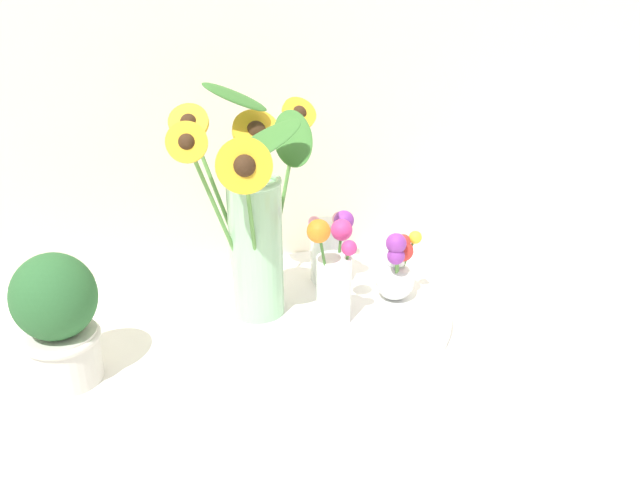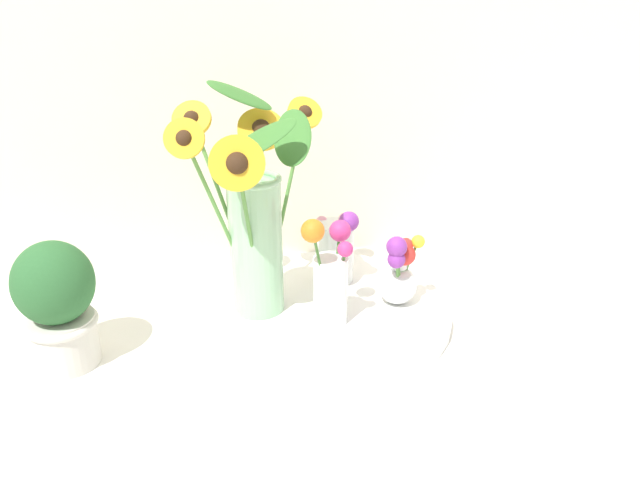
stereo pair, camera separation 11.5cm
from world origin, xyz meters
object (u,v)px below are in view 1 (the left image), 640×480
(vase_small_back, at_px, (330,248))
(potted_plant, at_px, (58,317))
(mason_jar_sunflowers, at_px, (255,222))
(serving_tray, at_px, (320,312))
(vase_bulb_right, at_px, (397,270))
(vase_small_center, at_px, (334,277))

(vase_small_back, height_order, potted_plant, potted_plant)
(mason_jar_sunflowers, bearing_deg, serving_tray, -8.38)
(vase_bulb_right, xyz_separation_m, vase_small_back, (-0.10, 0.12, 0.01))
(serving_tray, height_order, vase_bulb_right, vase_bulb_right)
(vase_small_center, bearing_deg, vase_bulb_right, 16.12)
(vase_small_center, height_order, vase_small_back, vase_small_center)
(vase_small_center, xyz_separation_m, potted_plant, (-0.46, -0.01, 0.00))
(vase_bulb_right, bearing_deg, vase_small_back, 128.66)
(serving_tray, height_order, vase_small_center, vase_small_center)
(vase_small_back, distance_m, potted_plant, 0.54)
(vase_small_back, bearing_deg, serving_tray, -117.44)
(vase_bulb_right, distance_m, potted_plant, 0.61)
(serving_tray, xyz_separation_m, vase_bulb_right, (0.15, -0.02, 0.08))
(mason_jar_sunflowers, bearing_deg, vase_small_center, -31.36)
(vase_small_center, xyz_separation_m, vase_small_back, (0.05, 0.16, -0.02))
(serving_tray, bearing_deg, vase_small_center, -82.80)
(vase_small_back, bearing_deg, mason_jar_sunflowers, -153.22)
(serving_tray, distance_m, vase_small_back, 0.14)
(serving_tray, distance_m, mason_jar_sunflowers, 0.23)
(vase_small_back, xyz_separation_m, potted_plant, (-0.51, -0.17, 0.02))
(vase_small_center, bearing_deg, mason_jar_sunflowers, 148.64)
(mason_jar_sunflowers, relative_size, vase_small_back, 2.63)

